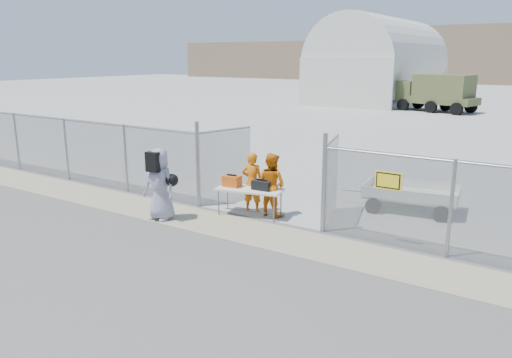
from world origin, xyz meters
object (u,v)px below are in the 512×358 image
Objects in this scene: security_worker_right at (271,185)px; utility_trailer at (411,197)px; folding_table at (250,202)px; visitor at (160,184)px; security_worker_left at (252,182)px.

security_worker_right is 4.04m from utility_trailer.
utility_trailer is (3.60, 2.87, 0.02)m from folding_table.
folding_table is 0.93× the size of visitor.
security_worker_left is at bearing -153.64° from utility_trailer.
visitor is (-1.83, -1.59, 0.59)m from folding_table.
visitor is at bearing 35.65° from security_worker_left.
security_worker_right is at bearing 23.27° from folding_table.
security_worker_left is 2.57m from visitor.
security_worker_right is (0.49, 0.34, 0.49)m from folding_table.
security_worker_left is at bearing 100.52° from folding_table.
security_worker_right reaches higher than utility_trailer.
visitor is at bearing -151.10° from folding_table.
utility_trailer reaches higher than folding_table.
utility_trailer is at bearing 35.91° from visitor.
visitor is at bearing 47.67° from security_worker_right.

